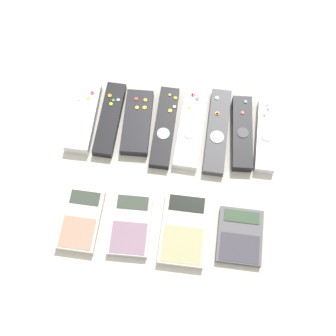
% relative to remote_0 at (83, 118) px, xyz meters
% --- Properties ---
extents(ground_plane, '(3.00, 3.00, 0.00)m').
position_rel_remote_0_xyz_m(ground_plane, '(0.20, -0.13, -0.01)').
color(ground_plane, beige).
extents(remote_0, '(0.06, 0.17, 0.03)m').
position_rel_remote_0_xyz_m(remote_0, '(0.00, 0.00, 0.00)').
color(remote_0, silver).
rests_on(remote_0, ground_plane).
extents(remote_1, '(0.05, 0.18, 0.02)m').
position_rel_remote_0_xyz_m(remote_1, '(0.06, 0.00, -0.00)').
color(remote_1, black).
rests_on(remote_1, ground_plane).
extents(remote_2, '(0.06, 0.15, 0.02)m').
position_rel_remote_0_xyz_m(remote_2, '(0.12, 0.00, -0.00)').
color(remote_2, black).
rests_on(remote_2, ground_plane).
extents(remote_3, '(0.05, 0.19, 0.02)m').
position_rel_remote_0_xyz_m(remote_3, '(0.18, -0.00, -0.00)').
color(remote_3, black).
rests_on(remote_3, ground_plane).
extents(remote_4, '(0.06, 0.20, 0.02)m').
position_rel_remote_0_xyz_m(remote_4, '(0.24, 0.00, -0.00)').
color(remote_4, silver).
rests_on(remote_4, ground_plane).
extents(remote_5, '(0.05, 0.20, 0.02)m').
position_rel_remote_0_xyz_m(remote_5, '(0.30, -0.00, -0.00)').
color(remote_5, '#333338').
rests_on(remote_5, ground_plane).
extents(remote_6, '(0.05, 0.17, 0.03)m').
position_rel_remote_0_xyz_m(remote_6, '(0.35, -0.00, 0.00)').
color(remote_6, black).
rests_on(remote_6, ground_plane).
extents(remote_7, '(0.05, 0.17, 0.02)m').
position_rel_remote_0_xyz_m(remote_7, '(0.40, -0.00, -0.00)').
color(remote_7, silver).
rests_on(remote_7, ground_plane).
extents(calculator_0, '(0.08, 0.13, 0.02)m').
position_rel_remote_0_xyz_m(calculator_0, '(0.03, -0.23, -0.00)').
color(calculator_0, beige).
rests_on(calculator_0, ground_plane).
extents(calculator_1, '(0.08, 0.13, 0.02)m').
position_rel_remote_0_xyz_m(calculator_1, '(0.13, -0.23, -0.00)').
color(calculator_1, '#B2B2B7').
rests_on(calculator_1, ground_plane).
extents(calculator_2, '(0.09, 0.15, 0.02)m').
position_rel_remote_0_xyz_m(calculator_2, '(0.24, -0.23, -0.00)').
color(calculator_2, beige).
rests_on(calculator_2, ground_plane).
extents(calculator_3, '(0.09, 0.11, 0.02)m').
position_rel_remote_0_xyz_m(calculator_3, '(0.35, -0.23, -0.00)').
color(calculator_3, '#4C4C51').
rests_on(calculator_3, ground_plane).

